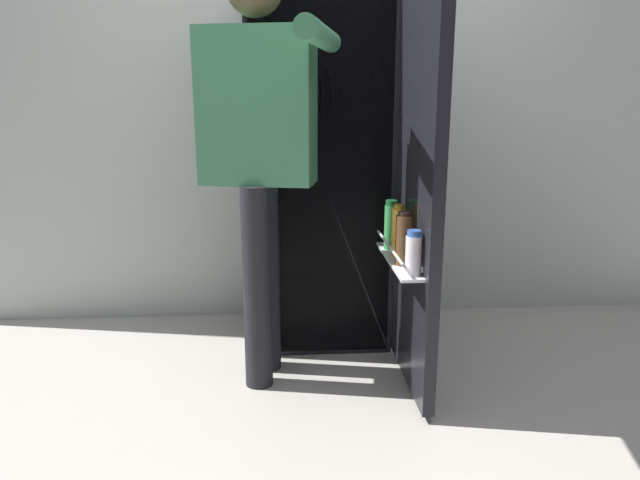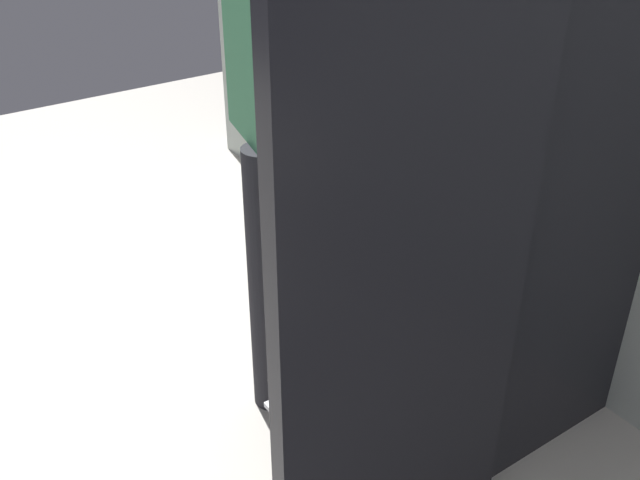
{
  "view_description": "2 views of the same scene",
  "coord_description": "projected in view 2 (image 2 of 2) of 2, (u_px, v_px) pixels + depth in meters",
  "views": [
    {
      "loc": [
        -0.19,
        -2.42,
        1.25
      ],
      "look_at": [
        -0.03,
        -0.12,
        0.67
      ],
      "focal_mm": 32.98,
      "sensor_mm": 36.0,
      "label": 1
    },
    {
      "loc": [
        1.29,
        -0.94,
        1.67
      ],
      "look_at": [
        -0.01,
        -0.04,
        0.74
      ],
      "focal_mm": 41.62,
      "sensor_mm": 36.0,
      "label": 2
    }
  ],
  "objects": [
    {
      "name": "ground_plane",
      "position": [
        334.0,
        451.0,
        2.23
      ],
      "size": [
        6.95,
        6.95,
        0.0
      ],
      "primitive_type": "plane",
      "color": "#B7B2A8"
    },
    {
      "name": "refrigerator",
      "position": [
        490.0,
        148.0,
        2.0
      ],
      "size": [
        0.74,
        1.24,
        1.75
      ],
      "color": "black",
      "rests_on": "ground_plane"
    },
    {
      "name": "person",
      "position": [
        292.0,
        75.0,
        1.9
      ],
      "size": [
        0.59,
        0.85,
        1.77
      ],
      "color": "black",
      "rests_on": "ground_plane"
    }
  ]
}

